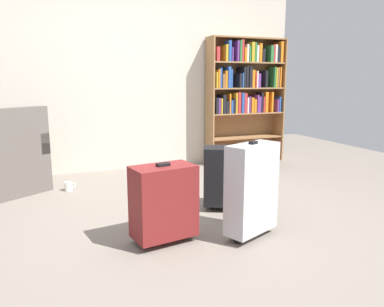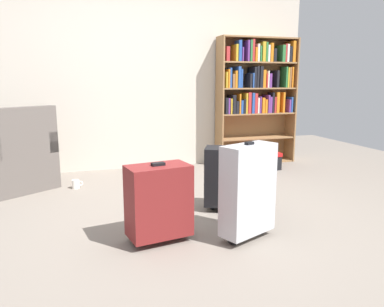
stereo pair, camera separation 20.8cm
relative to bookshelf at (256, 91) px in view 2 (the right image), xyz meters
The scene contains 9 objects.
ground_plane 2.71m from the bookshelf, 129.22° to the right, with size 8.09×8.09×0.00m, color slate.
back_wall 1.63m from the bookshelf, behind, with size 4.62×0.10×2.60m, color beige.
bookshelf is the anchor object (origin of this frame).
armchair 3.19m from the bookshelf, behind, with size 0.97×0.97×0.90m.
mug 2.72m from the bookshelf, 165.48° to the right, with size 0.12×0.08×0.10m.
storage_box 1.01m from the bookshelf, 104.45° to the right, with size 0.48×0.27×0.23m.
suitcase_dark_red 3.03m from the bookshelf, 130.04° to the right, with size 0.48×0.33×0.59m.
suitcase_silver 2.79m from the bookshelf, 117.66° to the right, with size 0.47×0.34×0.73m.
suitcase_black 2.22m from the bookshelf, 122.37° to the right, with size 0.52×0.42×0.59m.
Camera 2 is at (-0.85, -2.85, 1.16)m, focal length 35.18 mm.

